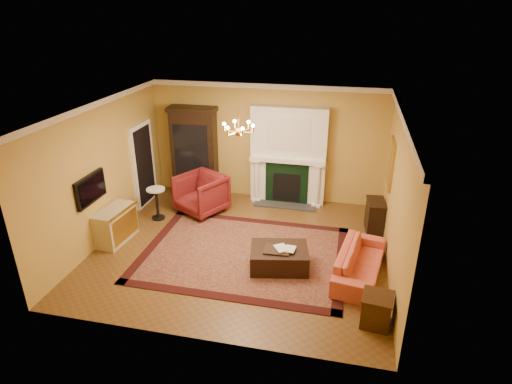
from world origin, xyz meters
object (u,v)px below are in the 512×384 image
(china_cabinet, at_px, (195,154))
(wingback_armchair, at_px, (201,192))
(end_table, at_px, (376,311))
(coral_sofa, at_px, (360,258))
(leather_ottoman, at_px, (279,258))
(pedestal_table, at_px, (157,201))
(commode, at_px, (115,225))
(console_table, at_px, (375,216))

(china_cabinet, relative_size, wingback_armchair, 2.15)
(end_table, bearing_deg, coral_sofa, 100.97)
(end_table, height_order, leather_ottoman, end_table)
(china_cabinet, relative_size, pedestal_table, 2.91)
(commode, relative_size, coral_sofa, 0.53)
(wingback_armchair, bearing_deg, china_cabinet, 144.38)
(china_cabinet, xyz_separation_m, wingback_armchair, (0.48, -1.01, -0.61))
(end_table, height_order, console_table, console_table)
(china_cabinet, height_order, end_table, china_cabinet)
(end_table, distance_m, leather_ottoman, 2.19)
(china_cabinet, distance_m, end_table, 6.33)
(pedestal_table, relative_size, end_table, 1.51)
(pedestal_table, xyz_separation_m, console_table, (5.06, 0.54, -0.10))
(coral_sofa, bearing_deg, china_cabinet, 65.34)
(pedestal_table, height_order, commode, pedestal_table)
(pedestal_table, height_order, end_table, pedestal_table)
(commode, bearing_deg, china_cabinet, 76.81)
(console_table, bearing_deg, end_table, -96.26)
(console_table, bearing_deg, pedestal_table, -179.06)
(end_table, bearing_deg, china_cabinet, 136.94)
(end_table, bearing_deg, wingback_armchair, 141.40)
(china_cabinet, bearing_deg, end_table, -47.24)
(wingback_armchair, relative_size, commode, 1.05)
(wingback_armchair, xyz_separation_m, leather_ottoman, (2.30, -2.01, -0.31))
(end_table, xyz_separation_m, console_table, (0.06, 3.23, 0.09))
(pedestal_table, xyz_separation_m, coral_sofa, (4.74, -1.34, -0.08))
(console_table, relative_size, leather_ottoman, 0.63)
(commode, xyz_separation_m, console_table, (5.51, 1.70, -0.02))
(end_table, bearing_deg, leather_ottoman, 145.01)
(leather_ottoman, bearing_deg, end_table, -45.89)
(end_table, distance_m, console_table, 3.23)
(end_table, bearing_deg, commode, 164.31)
(pedestal_table, bearing_deg, coral_sofa, -15.78)
(wingback_armchair, bearing_deg, pedestal_table, -118.30)
(china_cabinet, xyz_separation_m, end_table, (4.58, -4.28, -0.88))
(end_table, relative_size, leather_ottoman, 0.47)
(leather_ottoman, bearing_deg, coral_sofa, -7.66)
(coral_sofa, height_order, console_table, coral_sofa)
(wingback_armchair, relative_size, end_table, 2.04)
(china_cabinet, height_order, wingback_armchair, china_cabinet)
(china_cabinet, bearing_deg, wingback_armchair, -68.58)
(wingback_armchair, height_order, coral_sofa, wingback_armchair)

